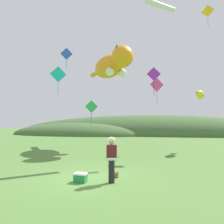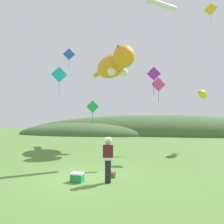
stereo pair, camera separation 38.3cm
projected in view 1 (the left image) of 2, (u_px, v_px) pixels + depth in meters
name	position (u px, v px, depth m)	size (l,w,h in m)	color
ground_plane	(90.00, 178.00, 8.53)	(120.00, 120.00, 0.00)	#517A38
distant_hill_ridge	(133.00, 134.00, 37.94)	(53.86, 15.50, 7.41)	#426033
festival_attendant	(112.00, 158.00, 7.85)	(0.48, 0.37, 1.77)	black
kite_spool	(116.00, 174.00, 8.58)	(0.16, 0.27, 0.27)	olive
picnic_cooler	(80.00, 178.00, 7.89)	(0.50, 0.34, 0.36)	#268C4C
kite_giant_cat	(111.00, 65.00, 18.64)	(5.67, 6.53, 2.43)	orange
kite_fish_windsock	(200.00, 94.00, 16.54)	(1.07, 2.21, 0.66)	yellow
kite_tube_streamer	(160.00, 5.00, 14.47)	(2.18, 1.99, 0.44)	white
kite_diamond_pink	(157.00, 85.00, 16.26)	(1.09, 0.50, 2.09)	#E53F8C
kite_diamond_blue	(67.00, 54.00, 20.44)	(1.16, 0.49, 2.14)	blue
kite_diamond_violet	(154.00, 74.00, 12.14)	(0.83, 0.19, 1.75)	purple
kite_diamond_teal	(58.00, 74.00, 13.86)	(0.98, 0.58, 2.03)	#19BFBF
kite_diamond_gold	(208.00, 11.00, 16.83)	(0.99, 0.35, 1.94)	yellow
kite_diamond_green	(91.00, 107.00, 15.22)	(0.85, 0.51, 1.88)	green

